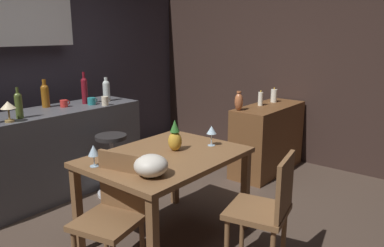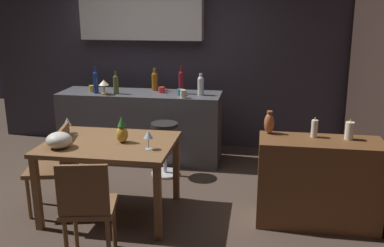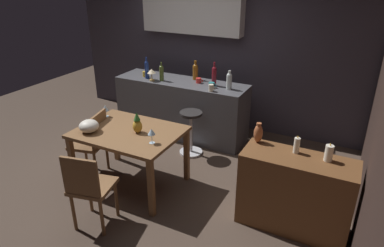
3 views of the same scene
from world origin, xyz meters
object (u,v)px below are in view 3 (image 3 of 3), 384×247
object	(u,v)px
wine_bottle_amber	(195,71)
counter_lamp	(152,72)
fruit_bowl	(89,126)
vase_copper	(258,133)
pineapple_centerpiece	(137,124)
wine_bottle_clear	(229,80)
dining_table	(129,137)
bar_stool	(191,132)
wine_bottle_ruby	(214,75)
cup_cream	(211,88)
wine_glass_left	(151,132)
cup_mustard	(145,74)
chair_by_doorway	(89,187)
sideboard_cabinet	(295,193)
cup_teal	(212,85)
cup_red	(199,81)
chair_near_window	(93,141)
wine_glass_right	(105,108)
wine_bottle_cobalt	(147,69)
wine_bottle_olive	(162,72)
pillar_candle_short	(297,145)

from	to	relation	value
wine_bottle_amber	counter_lamp	xyz separation A→B (m)	(-0.57, -0.37, 0.00)
counter_lamp	wine_bottle_amber	bearing A→B (deg)	33.11
fruit_bowl	vase_copper	bearing A→B (deg)	14.68
pineapple_centerpiece	fruit_bowl	bearing A→B (deg)	-154.75
fruit_bowl	wine_bottle_clear	bearing A→B (deg)	59.33
pineapple_centerpiece	wine_bottle_clear	distance (m)	1.62
dining_table	bar_stool	bearing A→B (deg)	74.15
wine_bottle_ruby	cup_cream	bearing A→B (deg)	-74.43
fruit_bowl	vase_copper	distance (m)	1.94
counter_lamp	wine_glass_left	bearing A→B (deg)	-57.11
wine_bottle_amber	cup_mustard	xyz separation A→B (m)	(-0.79, -0.23, -0.09)
dining_table	fruit_bowl	world-z (taller)	fruit_bowl
chair_by_doorway	wine_bottle_ruby	world-z (taller)	wine_bottle_ruby
counter_lamp	vase_copper	distance (m)	2.32
sideboard_cabinet	wine_glass_left	world-z (taller)	wine_glass_left
sideboard_cabinet	cup_teal	size ratio (longest dim) A/B	9.05
bar_stool	wine_bottle_ruby	xyz separation A→B (m)	(0.10, 0.55, 0.71)
cup_cream	cup_red	world-z (taller)	cup_cream
wine_glass_left	wine_bottle_ruby	size ratio (longest dim) A/B	0.49
chair_near_window	cup_mustard	distance (m)	1.62
dining_table	fruit_bowl	bearing A→B (deg)	-149.13
cup_cream	cup_teal	world-z (taller)	cup_cream
wine_glass_right	counter_lamp	world-z (taller)	counter_lamp
wine_bottle_ruby	cup_cream	size ratio (longest dim) A/B	3.30
wine_glass_right	cup_red	size ratio (longest dim) A/B	1.41
wine_bottle_ruby	chair_by_doorway	bearing A→B (deg)	-96.72
sideboard_cabinet	cup_cream	world-z (taller)	cup_cream
fruit_bowl	wine_bottle_amber	size ratio (longest dim) A/B	0.77
wine_bottle_clear	counter_lamp	bearing A→B (deg)	-172.18
counter_lamp	cup_cream	bearing A→B (deg)	-2.28
wine_bottle_cobalt	wine_bottle_ruby	bearing A→B (deg)	7.78
cup_mustard	counter_lamp	size ratio (longest dim) A/B	0.58
wine_glass_left	fruit_bowl	bearing A→B (deg)	-173.47
cup_red	vase_copper	size ratio (longest dim) A/B	0.52
dining_table	chair_by_doorway	world-z (taller)	chair_by_doorway
wine_glass_left	pineapple_centerpiece	xyz separation A→B (m)	(-0.30, 0.15, -0.02)
pineapple_centerpiece	cup_teal	distance (m)	1.50
wine_glass_right	wine_bottle_clear	bearing A→B (deg)	48.32
sideboard_cabinet	cup_mustard	world-z (taller)	cup_mustard
dining_table	wine_bottle_amber	size ratio (longest dim) A/B	4.11
wine_glass_left	wine_glass_right	world-z (taller)	wine_glass_left
sideboard_cabinet	wine_bottle_clear	distance (m)	2.02
wine_bottle_clear	cup_red	size ratio (longest dim) A/B	2.41
chair_near_window	dining_table	bearing A→B (deg)	3.55
wine_glass_left	cup_mustard	size ratio (longest dim) A/B	1.57
chair_near_window	wine_bottle_clear	bearing A→B (deg)	52.07
dining_table	wine_bottle_olive	world-z (taller)	wine_bottle_olive
wine_bottle_clear	cup_red	bearing A→B (deg)	173.01
sideboard_cabinet	wine_glass_right	bearing A→B (deg)	177.79
bar_stool	pillar_candle_short	world-z (taller)	pillar_candle_short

